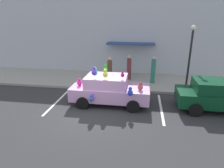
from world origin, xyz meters
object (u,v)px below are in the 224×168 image
at_px(teddy_bear_on_sidewalk, 95,80).
at_px(street_lamp_post, 190,52).
at_px(pedestrian_walking_past, 153,70).
at_px(pedestrian_by_lamp, 129,68).
at_px(plush_covered_car, 109,89).
at_px(parked_sedan_behind, 218,95).
at_px(pedestrian_near_shopfront, 110,72).

xyz_separation_m(teddy_bear_on_sidewalk, street_lamp_post, (5.85, -0.34, 2.10)).
xyz_separation_m(street_lamp_post, pedestrian_walking_past, (-1.99, 1.14, -1.51)).
distance_m(teddy_bear_on_sidewalk, pedestrian_by_lamp, 2.63).
height_order(teddy_bear_on_sidewalk, pedestrian_walking_past, pedestrian_walking_past).
distance_m(plush_covered_car, teddy_bear_on_sidewalk, 3.03).
height_order(plush_covered_car, street_lamp_post, street_lamp_post).
relative_size(parked_sedan_behind, pedestrian_walking_past, 2.19).
bearing_deg(parked_sedan_behind, plush_covered_car, -179.63).
bearing_deg(teddy_bear_on_sidewalk, parked_sedan_behind, -20.75).
bearing_deg(street_lamp_post, parked_sedan_behind, -64.98).
distance_m(street_lamp_post, pedestrian_by_lamp, 4.33).
bearing_deg(pedestrian_near_shopfront, plush_covered_car, -81.19).
bearing_deg(parked_sedan_behind, pedestrian_by_lamp, 139.91).
height_order(parked_sedan_behind, street_lamp_post, street_lamp_post).
relative_size(street_lamp_post, pedestrian_walking_past, 2.11).
bearing_deg(plush_covered_car, parked_sedan_behind, 0.37).
xyz_separation_m(plush_covered_car, pedestrian_near_shopfront, (-0.40, 2.56, 0.23)).
height_order(street_lamp_post, pedestrian_walking_past, street_lamp_post).
relative_size(parked_sedan_behind, teddy_bear_on_sidewalk, 6.57).
distance_m(parked_sedan_behind, pedestrian_by_lamp, 6.18).
distance_m(plush_covered_car, pedestrian_by_lamp, 4.09).
bearing_deg(teddy_bear_on_sidewalk, street_lamp_post, -3.34).
distance_m(parked_sedan_behind, teddy_bear_on_sidewalk, 7.40).
bearing_deg(street_lamp_post, pedestrian_near_shopfront, 177.04).
relative_size(teddy_bear_on_sidewalk, pedestrian_by_lamp, 0.35).
relative_size(parked_sedan_behind, street_lamp_post, 1.04).
xyz_separation_m(plush_covered_car, pedestrian_walking_past, (2.44, 3.45, 0.22)).
height_order(street_lamp_post, pedestrian_by_lamp, street_lamp_post).
bearing_deg(pedestrian_walking_past, pedestrian_by_lamp, 161.44).
relative_size(plush_covered_car, pedestrian_walking_past, 2.23).
bearing_deg(plush_covered_car, teddy_bear_on_sidewalk, 118.11).
xyz_separation_m(teddy_bear_on_sidewalk, pedestrian_walking_past, (3.86, 0.80, 0.59)).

